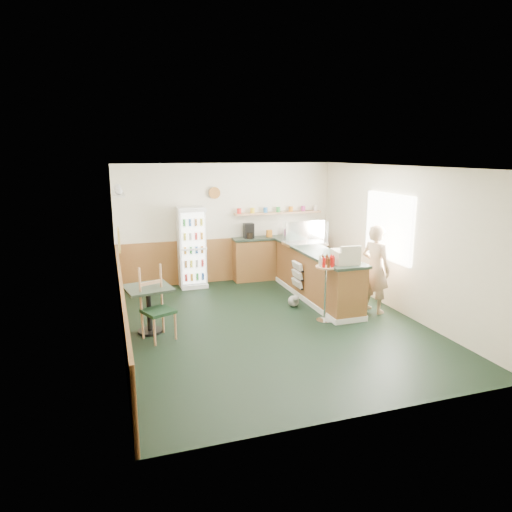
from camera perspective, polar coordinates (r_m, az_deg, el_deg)
name	(u,v)px	position (r m, az deg, el deg)	size (l,w,h in m)	color
ground	(272,324)	(8.05, 1.95, -8.50)	(6.00, 6.00, 0.00)	black
room_envelope	(247,232)	(8.25, -1.19, 3.02)	(5.04, 6.02, 2.72)	silver
service_counter	(316,277)	(9.35, 7.52, -2.59)	(0.68, 3.01, 1.01)	olive
back_counter	(278,255)	(10.81, 2.83, 0.07)	(2.24, 0.42, 1.69)	olive
drinks_fridge	(192,247)	(10.14, -8.02, 1.07)	(0.59, 0.52, 1.77)	white
display_case	(305,233)	(9.70, 6.16, 2.83)	(0.88, 0.46, 0.50)	silver
cash_register	(345,257)	(8.20, 11.08, -0.08)	(0.41, 0.43, 0.24)	beige
shopkeeper	(376,269)	(8.71, 14.71, -1.56)	(0.55, 0.40, 1.65)	tan
condiment_stand	(326,278)	(8.03, 8.74, -2.70)	(0.38, 0.38, 1.17)	silver
newspaper_rack	(297,275)	(9.32, 5.19, -2.39)	(0.09, 0.45, 0.53)	black
cafe_table	(149,301)	(7.71, -13.28, -5.44)	(0.84, 0.84, 0.79)	black
cafe_chair	(157,301)	(7.48, -12.24, -5.49)	(0.58, 0.59, 1.17)	black
dog_doorstop	(294,301)	(8.91, 4.75, -5.58)	(0.22, 0.28, 0.26)	gray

